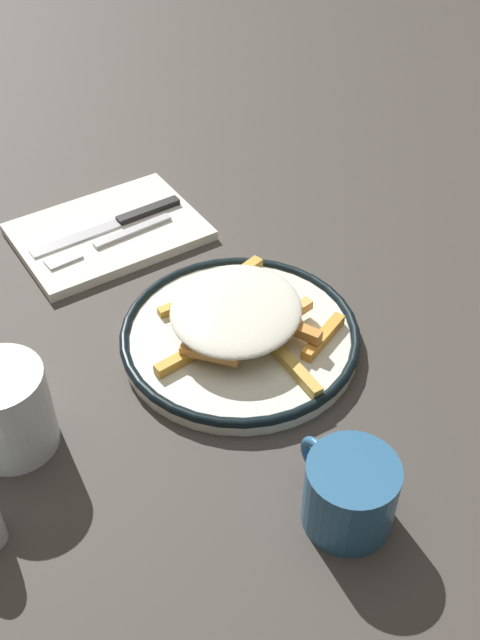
{
  "coord_description": "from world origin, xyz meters",
  "views": [
    {
      "loc": [
        -0.48,
        0.35,
        0.58
      ],
      "look_at": [
        0.0,
        0.0,
        0.04
      ],
      "focal_mm": 41.99,
      "sensor_mm": 36.0,
      "label": 1
    }
  ],
  "objects_px": {
    "napkin": "(109,232)",
    "water_glass": "(7,410)",
    "plate": "(240,336)",
    "knife": "(121,221)",
    "coffee_mug": "(349,493)",
    "fork": "(110,240)",
    "fries_heap": "(240,312)"
  },
  "relations": [
    {
      "from": "napkin",
      "to": "water_glass",
      "type": "height_order",
      "value": "water_glass"
    },
    {
      "from": "plate",
      "to": "knife",
      "type": "bearing_deg",
      "value": 0.49
    },
    {
      "from": "plate",
      "to": "fries_heap",
      "type": "bearing_deg",
      "value": -34.34
    },
    {
      "from": "napkin",
      "to": "knife",
      "type": "bearing_deg",
      "value": -91.62
    },
    {
      "from": "fries_heap",
      "to": "napkin",
      "type": "height_order",
      "value": "fries_heap"
    },
    {
      "from": "fries_heap",
      "to": "water_glass",
      "type": "distance_m",
      "value": 0.26
    },
    {
      "from": "knife",
      "to": "water_glass",
      "type": "xyz_separation_m",
      "value": [
        -0.25,
        0.25,
        0.03
      ]
    },
    {
      "from": "fork",
      "to": "coffee_mug",
      "type": "xyz_separation_m",
      "value": [
        -0.47,
        0.02,
        0.02
      ]
    },
    {
      "from": "napkin",
      "to": "coffee_mug",
      "type": "height_order",
      "value": "coffee_mug"
    },
    {
      "from": "fries_heap",
      "to": "coffee_mug",
      "type": "relative_size",
      "value": 2.22
    },
    {
      "from": "fries_heap",
      "to": "knife",
      "type": "bearing_deg",
      "value": 1.42
    },
    {
      "from": "water_glass",
      "to": "coffee_mug",
      "type": "distance_m",
      "value": 0.32
    },
    {
      "from": "plate",
      "to": "fries_heap",
      "type": "height_order",
      "value": "fries_heap"
    },
    {
      "from": "plate",
      "to": "coffee_mug",
      "type": "relative_size",
      "value": 2.51
    },
    {
      "from": "napkin",
      "to": "coffee_mug",
      "type": "distance_m",
      "value": 0.5
    },
    {
      "from": "plate",
      "to": "napkin",
      "type": "distance_m",
      "value": 0.26
    },
    {
      "from": "knife",
      "to": "napkin",
      "type": "bearing_deg",
      "value": 88.38
    },
    {
      "from": "plate",
      "to": "coffee_mug",
      "type": "distance_m",
      "value": 0.24
    },
    {
      "from": "napkin",
      "to": "coffee_mug",
      "type": "relative_size",
      "value": 2.2
    },
    {
      "from": "coffee_mug",
      "to": "fries_heap",
      "type": "bearing_deg",
      "value": -13.37
    },
    {
      "from": "plate",
      "to": "water_glass",
      "type": "bearing_deg",
      "value": 86.17
    },
    {
      "from": "plate",
      "to": "fork",
      "type": "xyz_separation_m",
      "value": [
        0.24,
        0.03,
        0.0
      ]
    },
    {
      "from": "water_glass",
      "to": "coffee_mug",
      "type": "relative_size",
      "value": 0.89
    },
    {
      "from": "fries_heap",
      "to": "knife",
      "type": "xyz_separation_m",
      "value": [
        0.26,
        0.01,
        -0.02
      ]
    },
    {
      "from": "plate",
      "to": "fries_heap",
      "type": "relative_size",
      "value": 1.13
    },
    {
      "from": "fries_heap",
      "to": "knife",
      "type": "height_order",
      "value": "fries_heap"
    },
    {
      "from": "fork",
      "to": "knife",
      "type": "distance_m",
      "value": 0.04
    },
    {
      "from": "plate",
      "to": "water_glass",
      "type": "xyz_separation_m",
      "value": [
        0.02,
        0.26,
        0.04
      ]
    },
    {
      "from": "fork",
      "to": "water_glass",
      "type": "relative_size",
      "value": 1.88
    },
    {
      "from": "coffee_mug",
      "to": "fork",
      "type": "bearing_deg",
      "value": -2.37
    },
    {
      "from": "fries_heap",
      "to": "napkin",
      "type": "relative_size",
      "value": 1.01
    },
    {
      "from": "knife",
      "to": "coffee_mug",
      "type": "relative_size",
      "value": 2.0
    }
  ]
}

